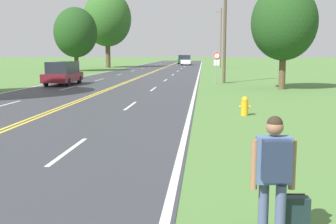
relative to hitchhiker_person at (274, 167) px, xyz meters
name	(u,v)px	position (x,y,z in m)	size (l,w,h in m)	color
hitchhiker_person	(274,167)	(0.00, 0.00, 0.00)	(0.57, 0.41, 1.68)	#475175
suitcase	(293,219)	(0.29, 0.16, -0.73)	(0.42, 0.20, 0.64)	#19282D
fire_hydrant	(245,106)	(0.72, 11.31, -0.65)	(0.44, 0.28, 0.76)	gold
traffic_sign	(217,60)	(0.08, 27.72, 0.86)	(0.60, 0.10, 2.51)	gray
utility_pole_midground	(225,26)	(0.73, 29.15, 3.52)	(1.80, 0.24, 8.79)	brown
utility_pole_far	(221,37)	(1.68, 61.92, 3.76)	(1.80, 0.24, 9.26)	brown
tree_behind_sign	(284,23)	(4.33, 23.49, 3.36)	(4.32, 4.32, 6.89)	brown
tree_mid_treeline	(107,19)	(-16.20, 61.50, 6.64)	(7.57, 7.57, 12.05)	brown
tree_right_cluster	(76,33)	(-17.59, 49.10, 3.96)	(5.61, 5.61, 8.23)	#473828
car_maroon_van_approaching	(63,73)	(-11.55, 25.92, -0.12)	(1.87, 4.57, 1.76)	black
car_white_van_mid_near	(186,60)	(-4.26, 75.07, -0.04)	(1.85, 4.25, 1.92)	black
car_dark_green_van_mid_far	(183,59)	(-5.34, 84.31, -0.07)	(1.97, 4.51, 1.88)	black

